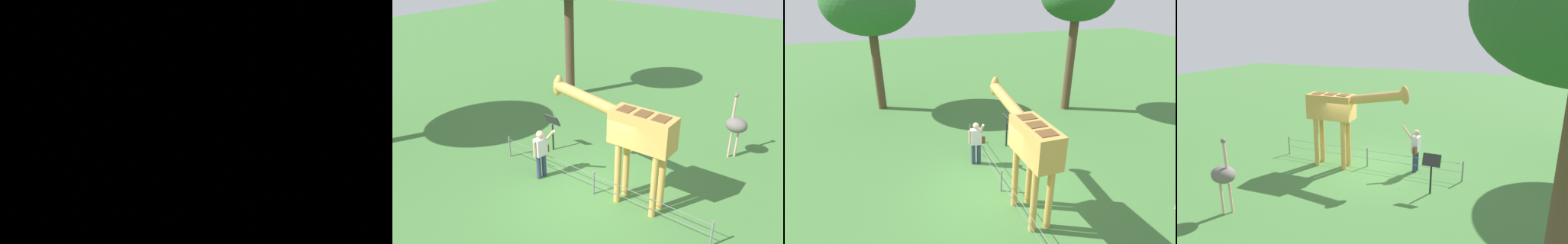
# 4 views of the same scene
# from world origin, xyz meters

# --- Properties ---
(ground_plane) EXTENTS (60.00, 60.00, 0.00)m
(ground_plane) POSITION_xyz_m (0.00, 0.00, 0.00)
(ground_plane) COLOR #427538
(giraffe) EXTENTS (3.81, 0.75, 3.24)m
(giraffe) POSITION_xyz_m (-0.94, -0.28, 2.17)
(giraffe) COLOR gold
(giraffe) RESTS_ON ground_plane
(visitor) EXTENTS (0.66, 0.59, 1.72)m
(visitor) POSITION_xyz_m (1.79, 0.31, 0.90)
(visitor) COLOR navy
(visitor) RESTS_ON ground_plane
(zebra) EXTENTS (1.57, 1.40, 1.66)m
(zebra) POSITION_xyz_m (-6.21, -5.37, 1.16)
(zebra) COLOR black
(zebra) RESTS_ON ground_plane
(ostrich) EXTENTS (0.70, 0.56, 2.25)m
(ostrich) POSITION_xyz_m (-2.36, -4.46, 1.18)
(ostrich) COLOR #CC9E93
(ostrich) RESTS_ON ground_plane
(shade_hut_near) EXTENTS (3.01, 3.01, 3.30)m
(shade_hut_near) POSITION_xyz_m (-9.87, -3.18, 2.84)
(shade_hut_near) COLOR brown
(shade_hut_near) RESTS_ON ground_plane
(shade_hut_far) EXTENTS (2.49, 2.49, 3.27)m
(shade_hut_far) POSITION_xyz_m (-8.45, -6.73, 2.83)
(shade_hut_far) COLOR brown
(shade_hut_far) RESTS_ON ground_plane
(info_sign) EXTENTS (0.56, 0.21, 1.32)m
(info_sign) POSITION_xyz_m (2.68, -1.17, 0.95)
(info_sign) COLOR black
(info_sign) RESTS_ON ground_plane
(wire_fence) EXTENTS (7.05, 0.05, 0.75)m
(wire_fence) POSITION_xyz_m (0.00, 0.07, 0.40)
(wire_fence) COLOR slate
(wire_fence) RESTS_ON ground_plane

